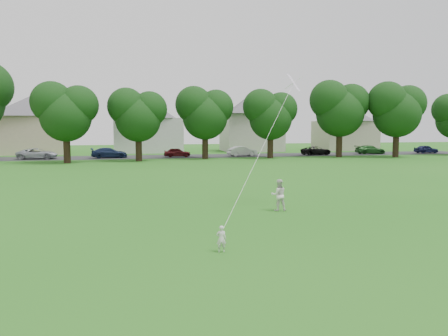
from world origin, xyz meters
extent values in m
plane|color=#1F6116|center=(0.00, 0.00, 0.00)|extent=(160.00, 160.00, 0.00)
cube|color=#2D2D30|center=(0.00, 42.00, 0.01)|extent=(90.00, 7.00, 0.01)
imported|color=silver|center=(-0.39, -1.13, 0.42)|extent=(0.33, 0.23, 0.83)
imported|color=silver|center=(3.59, 4.77, 0.73)|extent=(0.76, 0.61, 1.46)
plane|color=white|center=(4.75, 6.05, 5.97)|extent=(0.98, 1.12, 0.81)
cylinder|color=white|center=(2.18, 2.46, 3.28)|extent=(0.01, 0.01, 10.34)
cylinder|color=black|center=(-9.31, 34.41, 1.65)|extent=(0.72, 0.72, 3.31)
cylinder|color=black|center=(-1.85, 35.36, 1.57)|extent=(0.71, 0.71, 3.14)
cylinder|color=black|center=(5.97, 37.18, 1.67)|extent=(0.73, 0.73, 3.33)
cylinder|color=black|center=(13.96, 36.68, 1.62)|extent=(0.72, 0.72, 3.24)
cylinder|color=black|center=(23.03, 36.55, 1.86)|extent=(0.76, 0.76, 3.73)
cylinder|color=black|center=(29.87, 34.76, 1.82)|extent=(0.75, 0.75, 3.65)
imported|color=#9FA1AE|center=(-13.47, 41.00, 0.64)|extent=(4.65, 2.32, 1.27)
imported|color=#152143|center=(-5.26, 41.00, 0.64)|extent=(4.45, 2.09, 1.26)
imported|color=#4D0F13|center=(3.07, 41.00, 0.58)|extent=(3.40, 1.48, 1.14)
imported|color=#BABABA|center=(11.57, 41.00, 0.64)|extent=(3.96, 1.78, 1.26)
imported|color=black|center=(21.97, 41.00, 0.58)|extent=(4.25, 2.27, 1.13)
imported|color=#1B501A|center=(30.10, 41.00, 0.61)|extent=(4.28, 2.04, 1.20)
imported|color=#161B46|center=(39.04, 41.00, 0.59)|extent=(3.39, 1.38, 1.15)
cube|color=beige|center=(-16.00, 52.00, 2.64)|extent=(8.86, 7.65, 5.27)
pyramid|color=#514E53|center=(-16.00, 52.00, 8.17)|extent=(12.77, 12.77, 2.90)
cube|color=silver|center=(0.00, 52.00, 2.53)|extent=(9.82, 6.69, 5.06)
pyramid|color=#514E53|center=(0.00, 52.00, 7.85)|extent=(14.16, 14.16, 2.78)
cube|color=#BBB8A8|center=(16.00, 52.00, 2.89)|extent=(8.78, 7.07, 5.79)
pyramid|color=#514E53|center=(16.00, 52.00, 8.97)|extent=(12.66, 12.66, 3.18)
cube|color=#B2A994|center=(32.00, 52.00, 2.36)|extent=(8.85, 6.95, 4.72)
pyramid|color=#514E53|center=(32.00, 52.00, 7.31)|extent=(12.77, 12.77, 2.59)
camera|label=1|loc=(-3.18, -13.99, 3.87)|focal=35.00mm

